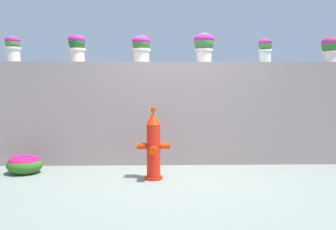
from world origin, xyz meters
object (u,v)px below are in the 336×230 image
Objects in this scene: potted_plant_0 at (13,47)px; potted_plant_1 at (77,46)px; fire_hydrant at (153,147)px; potted_plant_5 at (331,47)px; potted_plant_2 at (141,47)px; potted_plant_4 at (265,48)px; potted_plant_3 at (204,44)px; flower_bush_left at (25,163)px.

potted_plant_1 reaches higher than potted_plant_0.
potted_plant_1 is 0.47× the size of fire_hydrant.
potted_plant_0 is at bearing 179.61° from potted_plant_5.
potted_plant_5 is (2.97, -0.03, -0.00)m from potted_plant_2.
fire_hydrant is at bearing -78.47° from potted_plant_2.
fire_hydrant is at bearing -24.70° from potted_plant_0.
potted_plant_3 is at bearing -178.89° from potted_plant_4.
potted_plant_0 is 2.96m from potted_plant_3.
potted_plant_2 is 2.98m from potted_plant_5.
potted_plant_0 is 2.78m from fire_hydrant.
potted_plant_1 is 1.03× the size of potted_plant_2.
flower_bush_left is (-0.59, -0.67, -1.70)m from potted_plant_1.
potted_plant_1 reaches higher than potted_plant_5.
potted_plant_1 is 0.89× the size of flower_bush_left.
potted_plant_4 is (0.97, 0.02, -0.05)m from potted_plant_3.
potted_plant_4 is at bearing 177.20° from potted_plant_5.
flower_bush_left is at bearing -157.49° from potted_plant_2.
fire_hydrant is at bearing -149.67° from potted_plant_4.
potted_plant_0 is at bearing 179.95° from potted_plant_3.
potted_plant_1 is at bearing 179.79° from potted_plant_3.
potted_plant_2 is 0.98m from potted_plant_3.
potted_plant_0 is 0.87× the size of potted_plant_3.
potted_plant_3 is 0.95× the size of flower_bush_left.
potted_plant_3 is (2.96, -0.00, 0.05)m from potted_plant_0.
potted_plant_4 is at bearing 10.82° from flower_bush_left.
potted_plant_4 is at bearing 0.22° from potted_plant_1.
potted_plant_3 is 1.12× the size of potted_plant_5.
potted_plant_2 is at bearing -0.35° from potted_plant_1.
potted_plant_0 is at bearing 155.30° from fire_hydrant.
potted_plant_5 is at bearing 7.82° from flower_bush_left.
potted_plant_2 is 1.09× the size of potted_plant_4.
potted_plant_1 reaches higher than flower_bush_left.
potted_plant_3 reaches higher than potted_plant_2.
potted_plant_2 is 2.41m from flower_bush_left.
potted_plant_4 is at bearing 30.33° from fire_hydrant.
flower_bush_left is at bearing -169.18° from potted_plant_4.
potted_plant_1 is 1.98m from potted_plant_3.
potted_plant_4 reaches higher than flower_bush_left.
potted_plant_2 is at bearing 179.37° from potted_plant_5.
potted_plant_5 reaches higher than flower_bush_left.
flower_bush_left is (0.39, -0.66, -1.68)m from potted_plant_0.
potted_plant_5 is (1.02, -0.05, 0.01)m from potted_plant_4.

